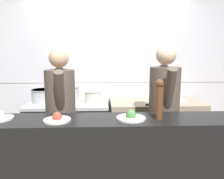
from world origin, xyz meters
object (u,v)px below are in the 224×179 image
Objects in this scene: braising_pot at (93,96)px; chefs_knife at (154,104)px; chef_head_cook at (61,113)px; sauce_pot at (69,94)px; plated_dish_dessert at (131,117)px; mixing_bowl_steel at (177,98)px; stock_pot at (43,95)px; plated_dish_appetiser at (57,119)px; plated_dish_main at (0,117)px; oven_range at (69,132)px; pepper_mill at (159,99)px; chef_sous at (164,111)px.

chefs_knife is at bearing -9.33° from braising_pot.
braising_pot reaches higher than chefs_knife.
chef_head_cook reaches higher than braising_pot.
sauce_pot is 0.95× the size of chefs_knife.
plated_dish_dessert is (0.74, -1.22, 0.01)m from sauce_pot.
braising_pot is at bearing -176.72° from mixing_bowl_steel.
plated_dish_appetiser reaches higher than stock_pot.
chefs_knife is (1.20, -0.18, -0.12)m from sauce_pot.
plated_dish_main is 0.86× the size of plated_dish_dessert.
stock_pot is at bearing -179.77° from mixing_bowl_steel.
plated_dish_dessert reaches higher than oven_range.
pepper_mill is at bearing -1.85° from plated_dish_main.
plated_dish_dessert is at bearing -58.50° from sauce_pot.
stock_pot is 1.35m from plated_dish_appetiser.
sauce_pot is 0.89× the size of pepper_mill.
mixing_bowl_steel is 0.77× the size of pepper_mill.
chefs_knife is at bearing 11.13° from chef_head_cook.
chef_sous reaches higher than stock_pot.
plated_dish_main is at bearing -124.72° from braising_pot.
chef_head_cook is at bearing 50.85° from plated_dish_main.
stock_pot is 1.97m from mixing_bowl_steel.
plated_dish_dessert is at bearing -124.51° from mixing_bowl_steel.
sauce_pot is at bearing 171.37° from chefs_knife.
plated_dish_main is 0.63× the size of pepper_mill.
stock_pot is (-0.36, 0.03, 0.56)m from oven_range.
stock_pot is 1.07× the size of sauce_pot.
sauce_pot is 0.19× the size of chef_head_cook.
oven_range is 1.47m from chef_sous.
mixing_bowl_steel is 0.17× the size of chef_head_cook.
chef_head_cook is at bearing -88.73° from oven_range.
pepper_mill is 0.62m from chef_sous.
chef_head_cook is at bearing -60.55° from stock_pot.
plated_dish_appetiser is (-1.12, -1.06, 0.12)m from chefs_knife.
sauce_pot is at bearing 80.62° from chef_head_cook.
sauce_pot is 1.25m from plated_dish_appetiser.
chef_sous reaches higher than plated_dish_dessert.
pepper_mill reaches higher than mixing_bowl_steel.
oven_range is 5.04× the size of plated_dish_main.
plated_dish_main is at bearing 178.15° from pepper_mill.
oven_range is 3.31× the size of stock_pot.
sauce_pot is 1.60m from mixing_bowl_steel.
chef_head_cook reaches higher than stock_pot.
oven_range is 0.58m from sauce_pot.
braising_pot is 1.23m from plated_dish_appetiser.
chef_sous is (1.19, -0.69, -0.09)m from sauce_pot.
sauce_pot is at bearing 69.67° from plated_dish_main.
chef_head_cook reaches higher than plated_dish_dessert.
chef_sous is at bearing 49.28° from plated_dish_dessert.
pepper_mill is (0.91, 0.02, 0.17)m from plated_dish_appetiser.
sauce_pot is at bearing -3.31° from stock_pot.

